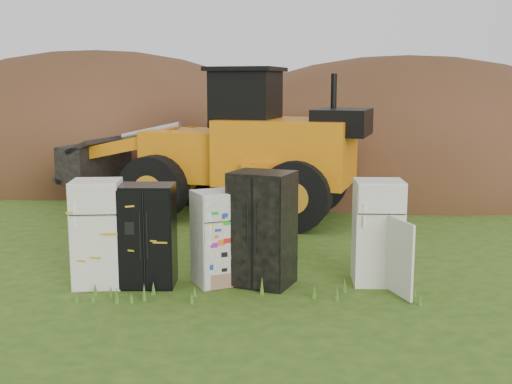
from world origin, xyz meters
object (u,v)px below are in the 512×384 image
(fridge_black_side, at_px, (148,235))
(fridge_dark_mid, at_px, (262,229))
(fridge_open_door, at_px, (378,232))
(fridge_sticker, at_px, (216,238))
(fridge_leftmost, at_px, (98,233))
(wheel_loader, at_px, (211,142))

(fridge_black_side, xyz_separation_m, fridge_dark_mid, (1.94, 0.01, 0.11))
(fridge_open_door, bearing_deg, fridge_sticker, -176.53)
(fridge_leftmost, height_order, fridge_dark_mid, fridge_dark_mid)
(fridge_leftmost, distance_m, fridge_sticker, 2.00)
(fridge_dark_mid, bearing_deg, wheel_loader, 125.63)
(fridge_leftmost, bearing_deg, fridge_open_door, -2.39)
(fridge_dark_mid, height_order, fridge_open_door, fridge_dark_mid)
(fridge_sticker, xyz_separation_m, fridge_open_door, (2.76, -0.00, 0.09))
(fridge_leftmost, height_order, fridge_black_side, fridge_leftmost)
(fridge_black_side, xyz_separation_m, wheel_loader, (0.78, 5.97, 1.04))
(fridge_sticker, distance_m, fridge_open_door, 2.76)
(fridge_sticker, xyz_separation_m, fridge_dark_mid, (0.78, -0.04, 0.17))
(fridge_leftmost, relative_size, wheel_loader, 0.23)
(fridge_dark_mid, distance_m, fridge_open_door, 1.98)
(fridge_sticker, xyz_separation_m, wheel_loader, (-0.38, 5.92, 1.10))
(fridge_black_side, distance_m, fridge_dark_mid, 1.94)
(fridge_leftmost, height_order, wheel_loader, wheel_loader)
(fridge_open_door, bearing_deg, wheel_loader, 121.46)
(fridge_dark_mid, xyz_separation_m, wheel_loader, (-1.16, 5.96, 0.93))
(fridge_leftmost, xyz_separation_m, fridge_dark_mid, (2.78, 0.00, 0.07))
(fridge_leftmost, bearing_deg, fridge_dark_mid, -2.84)
(fridge_black_side, xyz_separation_m, fridge_open_door, (3.92, 0.05, 0.03))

